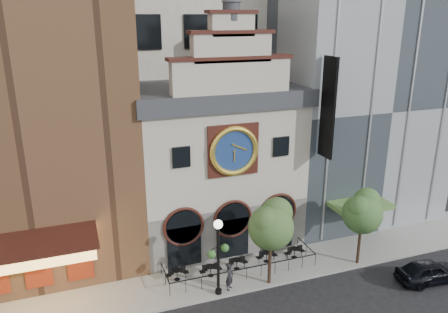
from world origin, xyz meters
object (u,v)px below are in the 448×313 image
at_px(bistro_0, 177,274).
at_px(bistro_2, 237,263).
at_px(bistro_4, 295,252).
at_px(car_right, 430,271).
at_px(tree_right, 363,211).
at_px(tree_left, 272,224).
at_px(pedestrian, 229,277).
at_px(bistro_3, 267,256).
at_px(bistro_1, 211,270).
at_px(lamppost, 218,249).

height_order(bistro_0, bistro_2, same).
height_order(bistro_4, car_right, car_right).
relative_size(bistro_0, bistro_2, 1.00).
distance_m(bistro_0, tree_right, 13.54).
height_order(bistro_0, tree_left, tree_left).
distance_m(bistro_2, tree_right, 9.55).
bearing_deg(bistro_4, pedestrian, -160.96).
relative_size(bistro_4, pedestrian, 0.85).
bearing_deg(bistro_2, bistro_3, 4.43).
bearing_deg(car_right, bistro_1, 74.27).
height_order(bistro_3, tree_left, tree_left).
xyz_separation_m(pedestrian, lamppost, (-0.83, -0.20, 2.29)).
distance_m(bistro_1, bistro_4, 6.58).
distance_m(bistro_0, bistro_2, 4.27).
relative_size(lamppost, tree_left, 0.88).
bearing_deg(pedestrian, tree_right, -49.07).
bearing_deg(bistro_1, car_right, -21.41).
height_order(bistro_2, pedestrian, pedestrian).
height_order(bistro_3, tree_right, tree_right).
height_order(bistro_3, pedestrian, pedestrian).
relative_size(car_right, tree_right, 0.82).
bearing_deg(tree_right, bistro_0, 169.96).
bearing_deg(bistro_1, bistro_0, 171.48).
distance_m(pedestrian, tree_right, 10.38).
distance_m(bistro_2, tree_left, 4.70).
relative_size(bistro_0, pedestrian, 0.85).
relative_size(bistro_1, bistro_2, 1.00).
relative_size(bistro_1, car_right, 0.34).
relative_size(bistro_1, tree_right, 0.28).
height_order(bistro_2, tree_right, tree_right).
xyz_separation_m(bistro_0, pedestrian, (2.96, -2.19, 0.47)).
distance_m(bistro_2, pedestrian, 2.46).
relative_size(bistro_3, car_right, 0.34).
relative_size(bistro_2, lamppost, 0.30).
bearing_deg(tree_left, bistro_4, 35.51).
relative_size(bistro_0, tree_left, 0.27).
bearing_deg(bistro_3, bistro_2, -175.57).
relative_size(pedestrian, tree_right, 0.33).
height_order(bistro_4, lamppost, lamppost).
bearing_deg(bistro_3, bistro_0, -179.80).
bearing_deg(car_right, lamppost, 82.16).
distance_m(bistro_3, tree_left, 4.63).
height_order(bistro_0, pedestrian, pedestrian).
xyz_separation_m(bistro_1, tree_right, (10.57, -1.93, 3.63)).
xyz_separation_m(bistro_4, car_right, (7.20, -5.58, 0.17)).
bearing_deg(bistro_2, bistro_1, -174.87).
distance_m(car_right, tree_left, 11.44).
xyz_separation_m(bistro_2, tree_left, (1.50, -2.20, 3.87)).
bearing_deg(bistro_4, bistro_1, -178.42).
distance_m(bistro_3, pedestrian, 4.34).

